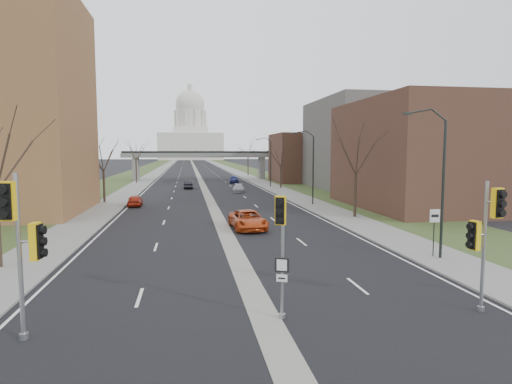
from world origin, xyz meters
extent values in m
plane|color=black|center=(0.00, 0.00, 0.00)|extent=(700.00, 700.00, 0.00)
cube|color=black|center=(0.00, 150.00, 0.01)|extent=(20.00, 600.00, 0.01)
cube|color=gray|center=(0.00, 150.00, 0.00)|extent=(1.20, 600.00, 0.02)
cube|color=gray|center=(12.00, 150.00, 0.06)|extent=(4.00, 600.00, 0.12)
cube|color=gray|center=(-12.00, 150.00, 0.06)|extent=(4.00, 600.00, 0.12)
cube|color=#2D3F1D|center=(18.00, 150.00, 0.05)|extent=(8.00, 600.00, 0.10)
cube|color=#2D3F1D|center=(-18.00, 150.00, 0.05)|extent=(8.00, 600.00, 0.10)
cube|color=#4D2E24|center=(24.00, 28.00, 6.00)|extent=(16.00, 20.00, 12.00)
cube|color=#56534E|center=(28.00, 52.00, 7.50)|extent=(18.00, 22.00, 15.00)
cube|color=#4D2E24|center=(22.00, 70.00, 5.00)|extent=(14.00, 14.00, 10.00)
cube|color=slate|center=(-14.00, 80.00, 2.50)|extent=(1.20, 2.50, 5.00)
cube|color=slate|center=(14.00, 80.00, 2.50)|extent=(1.20, 2.50, 5.00)
cube|color=slate|center=(0.00, 80.00, 5.50)|extent=(34.00, 3.00, 1.00)
cube|color=black|center=(0.00, 80.00, 6.20)|extent=(34.00, 0.15, 0.50)
cube|color=silver|center=(0.00, 320.00, 10.00)|extent=(48.00, 42.00, 20.00)
cube|color=silver|center=(0.00, 320.00, 22.00)|extent=(26.00, 26.00, 5.00)
cylinder|color=silver|center=(0.00, 320.00, 31.00)|extent=(22.00, 22.00, 14.00)
sphere|color=silver|center=(0.00, 320.00, 42.00)|extent=(22.00, 22.00, 22.00)
cylinder|color=silver|center=(0.00, 320.00, 53.50)|extent=(3.60, 3.60, 4.50)
cylinder|color=black|center=(11.80, 6.00, 4.12)|extent=(0.16, 0.16, 8.00)
cube|color=black|center=(9.50, 6.00, 8.47)|extent=(0.45, 0.18, 0.14)
cylinder|color=black|center=(11.80, 32.00, 4.12)|extent=(0.16, 0.16, 8.00)
cube|color=black|center=(9.50, 32.00, 8.47)|extent=(0.45, 0.18, 0.14)
cylinder|color=black|center=(11.80, 58.00, 4.12)|extent=(0.16, 0.16, 8.00)
cube|color=black|center=(9.50, 58.00, 8.47)|extent=(0.45, 0.18, 0.14)
cylinder|color=#382B21|center=(-13.00, 38.00, 2.00)|extent=(0.28, 0.28, 3.75)
cylinder|color=#382B21|center=(-13.00, 72.00, 2.25)|extent=(0.28, 0.28, 4.25)
cylinder|color=#382B21|center=(13.00, 22.00, 2.12)|extent=(0.28, 0.28, 4.00)
cylinder|color=#382B21|center=(13.00, 55.00, 1.87)|extent=(0.28, 0.28, 3.50)
cylinder|color=#382B21|center=(13.00, 95.00, 2.25)|extent=(0.28, 0.28, 4.25)
cylinder|color=gray|center=(-8.42, -1.62, 2.83)|extent=(0.15, 0.15, 5.67)
cylinder|color=gray|center=(-8.42, -1.62, 0.11)|extent=(0.31, 0.31, 0.22)
cube|color=#E5B60D|center=(-8.49, -2.16, 4.80)|extent=(0.51, 0.49, 1.25)
cube|color=#E5B60D|center=(-7.88, -1.69, 3.38)|extent=(0.49, 0.51, 1.25)
cylinder|color=gray|center=(0.64, -1.23, 2.39)|extent=(0.13, 0.13, 4.78)
cylinder|color=gray|center=(0.64, -1.23, 0.09)|extent=(0.26, 0.26, 0.18)
cube|color=#E5B60D|center=(0.46, -1.65, 4.23)|extent=(0.50, 0.49, 1.06)
cube|color=black|center=(0.64, -1.23, 2.12)|extent=(0.52, 0.25, 0.55)
cube|color=silver|center=(0.64, -1.23, 1.61)|extent=(0.40, 0.20, 0.28)
cylinder|color=gray|center=(8.64, -1.76, 2.61)|extent=(0.14, 0.14, 5.21)
cylinder|color=gray|center=(8.64, -1.76, 0.10)|extent=(0.28, 0.28, 0.20)
cube|color=#E5B60D|center=(8.73, -2.26, 4.41)|extent=(0.48, 0.47, 1.15)
cube|color=#E5B60D|center=(8.15, -1.85, 3.11)|extent=(0.47, 0.48, 1.15)
cylinder|color=black|center=(11.59, 6.41, 1.34)|extent=(0.07, 0.07, 2.44)
cube|color=silver|center=(11.59, 6.41, 2.56)|extent=(0.61, 0.08, 0.78)
imported|color=#9F2412|center=(-8.92, 34.35, 0.67)|extent=(1.72, 3.96, 1.33)
imported|color=black|center=(-2.68, 57.35, 0.70)|extent=(1.63, 4.27, 1.39)
imported|color=#B73D13|center=(2.00, 17.73, 0.77)|extent=(2.85, 5.65, 1.53)
imported|color=#9B9AA1|center=(5.04, 49.76, 0.62)|extent=(2.24, 4.48, 1.25)
imported|color=navy|center=(6.43, 68.56, 0.76)|extent=(2.15, 4.61, 1.53)
camera|label=1|loc=(-2.86, -16.66, 6.36)|focal=30.00mm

